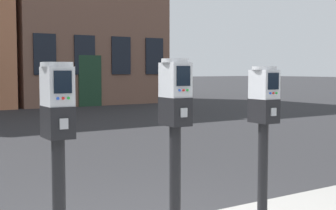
{
  "coord_description": "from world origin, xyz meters",
  "views": [
    {
      "loc": [
        -2.25,
        -3.43,
        1.52
      ],
      "look_at": [
        -0.12,
        -0.24,
        1.24
      ],
      "focal_mm": 51.91,
      "sensor_mm": 36.0,
      "label": 1
    }
  ],
  "objects": [
    {
      "name": "parking_meter_near_kerb",
      "position": [
        -1.07,
        -0.34,
        1.13
      ],
      "size": [
        0.23,
        0.26,
        1.43
      ],
      "rotation": [
        0.0,
        0.0,
        -1.62
      ],
      "color": "black",
      "rests_on": "sidewalk_slab"
    },
    {
      "name": "parking_meter_twin_adjacent",
      "position": [
        -0.12,
        -0.34,
        1.15
      ],
      "size": [
        0.23,
        0.26,
        1.46
      ],
      "rotation": [
        0.0,
        0.0,
        -1.62
      ],
      "color": "black",
      "rests_on": "sidewalk_slab"
    },
    {
      "name": "parking_meter_end_of_row",
      "position": [
        0.83,
        -0.34,
        1.11
      ],
      "size": [
        0.23,
        0.26,
        1.41
      ],
      "rotation": [
        0.0,
        0.0,
        -1.62
      ],
      "color": "black",
      "rests_on": "sidewalk_slab"
    }
  ]
}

